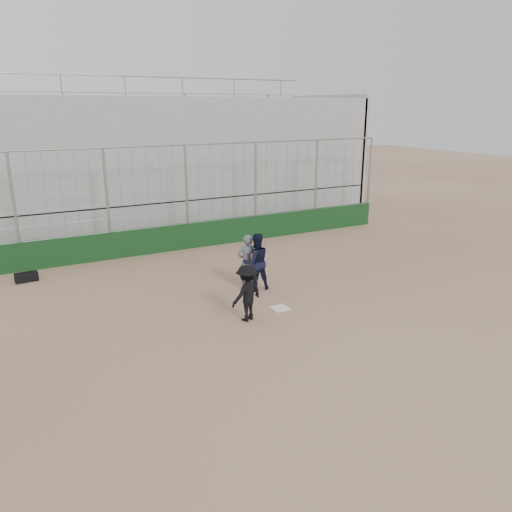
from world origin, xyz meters
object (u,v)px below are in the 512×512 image
umpire (247,264)px  equipment_bag (26,277)px  batter_at_plate (247,293)px  catcher_crouched (256,272)px

umpire → equipment_bag: 7.11m
batter_at_plate → umpire: batter_at_plate is taller
batter_at_plate → catcher_crouched: 2.21m
equipment_bag → umpire: bearing=-33.2°
batter_at_plate → umpire: size_ratio=1.10×
batter_at_plate → equipment_bag: bearing=128.9°
catcher_crouched → equipment_bag: catcher_crouched is taller
batter_at_plate → umpire: (1.10, 2.10, 0.01)m
umpire → equipment_bag: size_ratio=2.17×
catcher_crouched → equipment_bag: bearing=145.6°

